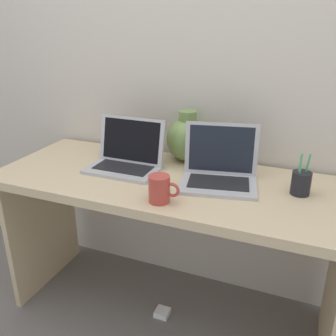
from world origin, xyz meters
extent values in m
plane|color=slate|center=(0.00, 0.00, 0.00)|extent=(6.00, 6.00, 0.00)
cube|color=beige|center=(0.00, 0.35, 1.20)|extent=(4.40, 0.04, 2.40)
cube|color=#D1B78C|center=(0.00, 0.00, 0.73)|extent=(1.55, 0.62, 0.04)
cube|color=#D1B78C|center=(-0.74, 0.00, 0.35)|extent=(0.03, 0.53, 0.71)
cube|color=#D1B78C|center=(0.74, 0.00, 0.35)|extent=(0.03, 0.53, 0.71)
cube|color=#B2B2B7|center=(-0.22, 0.01, 0.76)|extent=(0.33, 0.22, 0.01)
cube|color=black|center=(-0.22, 0.01, 0.76)|extent=(0.26, 0.13, 0.00)
cube|color=#B2B2B7|center=(-0.22, 0.09, 0.87)|extent=(0.33, 0.06, 0.21)
cube|color=black|center=(-0.22, 0.09, 0.87)|extent=(0.29, 0.05, 0.19)
cube|color=#B2B2B7|center=(0.22, 0.01, 0.76)|extent=(0.36, 0.30, 0.01)
cube|color=black|center=(0.22, 0.01, 0.76)|extent=(0.27, 0.19, 0.00)
cube|color=#B2B2B7|center=(0.20, 0.11, 0.88)|extent=(0.31, 0.10, 0.23)
cube|color=black|center=(0.20, 0.11, 0.88)|extent=(0.28, 0.09, 0.20)
ellipsoid|color=#75934C|center=(0.00, 0.25, 0.85)|extent=(0.20, 0.20, 0.21)
cylinder|color=#75934C|center=(0.00, 0.25, 0.97)|extent=(0.09, 0.09, 0.05)
cylinder|color=#B23D33|center=(0.05, -0.21, 0.80)|extent=(0.08, 0.08, 0.11)
torus|color=#B23D33|center=(0.10, -0.21, 0.81)|extent=(0.06, 0.01, 0.06)
cylinder|color=black|center=(0.55, 0.06, 0.80)|extent=(0.08, 0.08, 0.09)
cylinder|color=#4CA566|center=(0.53, 0.06, 0.85)|extent=(0.02, 0.03, 0.14)
cylinder|color=#4CA566|center=(0.56, 0.06, 0.85)|extent=(0.02, 0.03, 0.15)
cylinder|color=#4CA566|center=(0.54, 0.04, 0.85)|extent=(0.01, 0.01, 0.14)
cube|color=white|center=(-0.02, -0.03, 0.01)|extent=(0.07, 0.07, 0.03)
camera|label=1|loc=(0.56, -1.39, 1.41)|focal=39.79mm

